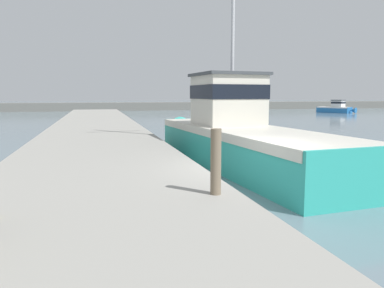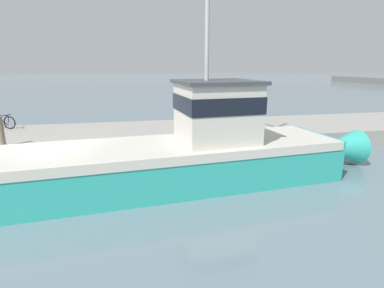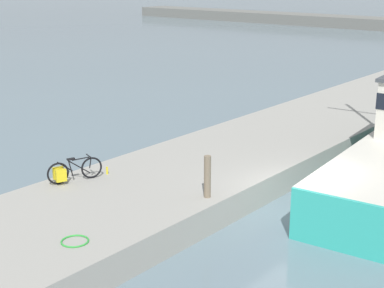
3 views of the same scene
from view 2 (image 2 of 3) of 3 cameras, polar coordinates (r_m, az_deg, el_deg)
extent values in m
plane|color=slate|center=(12.40, -24.66, -5.90)|extent=(320.00, 320.00, 0.00)
cube|color=gray|center=(15.94, -21.89, 0.43)|extent=(5.25, 80.00, 0.87)
cube|color=teal|center=(10.50, -2.98, -3.82)|extent=(4.01, 11.85, 1.49)
cone|color=teal|center=(13.78, 25.89, -0.79)|extent=(1.60, 2.21, 1.42)
cube|color=beige|center=(10.33, -3.03, -0.68)|extent=(4.05, 11.62, 0.30)
cube|color=beige|center=(10.52, 4.63, 5.94)|extent=(2.60, 2.67, 1.99)
cube|color=black|center=(10.47, 4.67, 7.82)|extent=(2.65, 2.73, 0.56)
cube|color=#3D4247|center=(10.41, 4.75, 11.68)|extent=(2.80, 2.89, 0.12)
torus|color=black|center=(18.20, -31.42, 3.50)|extent=(0.29, 0.66, 0.68)
cylinder|color=black|center=(18.45, -32.40, 3.79)|extent=(0.27, 0.65, 0.52)
cylinder|color=black|center=(18.37, -32.38, 4.57)|extent=(0.23, 0.53, 0.05)
cylinder|color=black|center=(18.20, -31.57, 4.03)|extent=(0.07, 0.11, 0.35)
cylinder|color=black|center=(18.19, -31.74, 4.71)|extent=(0.43, 0.19, 0.04)
cylinder|color=#756651|center=(14.33, -32.54, 1.97)|extent=(0.20, 0.20, 1.24)
cylinder|color=yellow|center=(17.97, -29.78, 2.88)|extent=(0.06, 0.06, 0.24)
camera|label=1|loc=(19.24, -49.29, 5.62)|focal=35.00mm
camera|label=3|loc=(18.15, -92.94, 9.12)|focal=55.00mm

